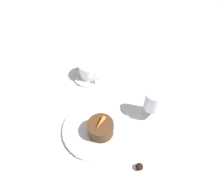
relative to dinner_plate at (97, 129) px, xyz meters
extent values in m
plane|color=white|center=(0.01, 0.03, -0.01)|extent=(3.00, 3.00, 0.00)
cylinder|color=white|center=(0.00, 0.00, 0.00)|extent=(0.23, 0.23, 0.01)
torus|color=#999EA8|center=(0.00, 0.00, 0.00)|extent=(0.21, 0.21, 0.00)
cylinder|color=white|center=(-0.22, 0.12, 0.00)|extent=(0.14, 0.14, 0.01)
torus|color=#999EA8|center=(-0.22, 0.12, 0.00)|extent=(0.13, 0.13, 0.00)
cylinder|color=white|center=(-0.22, 0.11, 0.03)|extent=(0.08, 0.08, 0.06)
cylinder|color=#331E0F|center=(-0.22, 0.11, 0.04)|extent=(0.07, 0.07, 0.05)
torus|color=white|center=(-0.17, 0.11, 0.04)|extent=(0.04, 0.01, 0.04)
cube|color=silver|center=(-0.19, 0.09, 0.00)|extent=(0.03, 0.08, 0.00)
ellipsoid|color=silver|center=(-0.18, 0.14, 0.00)|extent=(0.02, 0.03, 0.00)
cylinder|color=silver|center=(0.06, 0.18, -0.01)|extent=(0.06, 0.06, 0.01)
cylinder|color=silver|center=(0.06, 0.18, 0.02)|extent=(0.01, 0.01, 0.04)
cylinder|color=silver|center=(0.06, 0.18, 0.08)|extent=(0.06, 0.06, 0.07)
cylinder|color=#5B0F1E|center=(0.06, 0.18, 0.06)|extent=(0.05, 0.05, 0.04)
cube|color=silver|center=(-0.17, 0.00, -0.01)|extent=(0.04, 0.13, 0.01)
cube|color=silver|center=(-0.19, 0.09, -0.01)|extent=(0.03, 0.05, 0.01)
cylinder|color=#4C2D19|center=(0.02, 0.00, 0.03)|extent=(0.08, 0.08, 0.05)
cone|color=orange|center=(0.02, 0.00, 0.06)|extent=(0.03, 0.05, 0.01)
sphere|color=black|center=(0.18, 0.03, 0.00)|extent=(0.02, 0.02, 0.02)
camera|label=1|loc=(0.32, -0.18, 0.62)|focal=35.00mm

